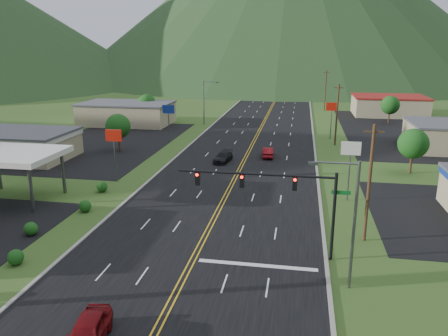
% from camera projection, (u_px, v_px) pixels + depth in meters
% --- Properties ---
extents(traffic_signal, '(13.10, 0.43, 7.00)m').
position_uv_depth(traffic_signal, '(281.00, 191.00, 33.08)').
color(traffic_signal, black).
rests_on(traffic_signal, ground).
extents(streetlight_east, '(3.28, 0.25, 9.00)m').
position_uv_depth(streetlight_east, '(350.00, 217.00, 28.55)').
color(streetlight_east, '#59595E').
rests_on(streetlight_east, ground).
extents(streetlight_west, '(3.28, 0.25, 9.00)m').
position_uv_depth(streetlight_west, '(205.00, 100.00, 89.21)').
color(streetlight_west, '#59595E').
rests_on(streetlight_west, ground).
extents(gas_canopy, '(10.00, 8.00, 5.30)m').
position_uv_depth(gas_canopy, '(10.00, 156.00, 45.55)').
color(gas_canopy, white).
rests_on(gas_canopy, ground).
extents(building_west_mid, '(14.40, 10.40, 4.10)m').
position_uv_depth(building_west_mid, '(21.00, 143.00, 63.09)').
color(building_west_mid, tan).
rests_on(building_west_mid, ground).
extents(building_west_far, '(18.40, 11.40, 4.50)m').
position_uv_depth(building_west_far, '(127.00, 113.00, 90.85)').
color(building_west_far, tan).
rests_on(building_west_far, ground).
extents(building_east_far, '(16.40, 12.40, 4.50)m').
position_uv_depth(building_east_far, '(389.00, 106.00, 102.33)').
color(building_east_far, tan).
rests_on(building_east_far, ground).
extents(pole_sign_west_a, '(2.00, 0.18, 6.40)m').
position_uv_depth(pole_sign_west_a, '(114.00, 141.00, 51.74)').
color(pole_sign_west_a, '#59595E').
rests_on(pole_sign_west_a, ground).
extents(pole_sign_west_b, '(2.00, 0.18, 6.40)m').
position_uv_depth(pole_sign_west_b, '(169.00, 113.00, 72.58)').
color(pole_sign_west_b, '#59595E').
rests_on(pole_sign_west_b, ground).
extents(pole_sign_east_a, '(2.00, 0.18, 6.40)m').
position_uv_depth(pole_sign_east_a, '(351.00, 154.00, 45.33)').
color(pole_sign_east_a, '#59595E').
rests_on(pole_sign_east_a, ground).
extents(pole_sign_east_b, '(2.00, 0.18, 6.40)m').
position_uv_depth(pole_sign_east_b, '(332.00, 110.00, 75.65)').
color(pole_sign_east_b, '#59595E').
rests_on(pole_sign_east_b, ground).
extents(tree_west_a, '(3.84, 3.84, 5.82)m').
position_uv_depth(tree_west_a, '(118.00, 126.00, 67.27)').
color(tree_west_a, '#382314').
rests_on(tree_west_a, ground).
extents(tree_west_b, '(3.84, 3.84, 5.82)m').
position_uv_depth(tree_west_b, '(147.00, 103.00, 93.69)').
color(tree_west_b, '#382314').
rests_on(tree_west_b, ground).
extents(tree_east_a, '(3.84, 3.84, 5.82)m').
position_uv_depth(tree_east_a, '(413.00, 144.00, 55.52)').
color(tree_east_a, '#382314').
rests_on(tree_east_a, ground).
extents(tree_east_b, '(3.84, 3.84, 5.82)m').
position_uv_depth(tree_east_b, '(390.00, 105.00, 90.85)').
color(tree_east_b, '#382314').
rests_on(tree_east_b, ground).
extents(utility_pole_a, '(1.60, 0.28, 10.00)m').
position_uv_depth(utility_pole_a, '(369.00, 183.00, 35.76)').
color(utility_pole_a, '#382314').
rests_on(utility_pole_a, ground).
extents(utility_pole_b, '(1.60, 0.28, 10.00)m').
position_uv_depth(utility_pole_b, '(337.00, 114.00, 70.81)').
color(utility_pole_b, '#382314').
rests_on(utility_pole_b, ground).
extents(utility_pole_c, '(1.60, 0.28, 10.00)m').
position_uv_depth(utility_pole_c, '(325.00, 90.00, 108.70)').
color(utility_pole_c, '#382314').
rests_on(utility_pole_c, ground).
extents(utility_pole_d, '(1.60, 0.28, 10.00)m').
position_uv_depth(utility_pole_d, '(320.00, 78.00, 146.60)').
color(utility_pole_d, '#382314').
rests_on(utility_pole_d, ground).
extents(car_red_near, '(2.60, 4.94, 1.60)m').
position_uv_depth(car_red_near, '(87.00, 334.00, 23.91)').
color(car_red_near, maroon).
rests_on(car_red_near, ground).
extents(car_dark_mid, '(2.54, 4.78, 1.32)m').
position_uv_depth(car_dark_mid, '(223.00, 157.00, 61.74)').
color(car_dark_mid, black).
rests_on(car_dark_mid, ground).
extents(car_red_far, '(1.80, 4.49, 1.45)m').
position_uv_depth(car_red_far, '(268.00, 152.00, 64.40)').
color(car_red_far, maroon).
rests_on(car_red_far, ground).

